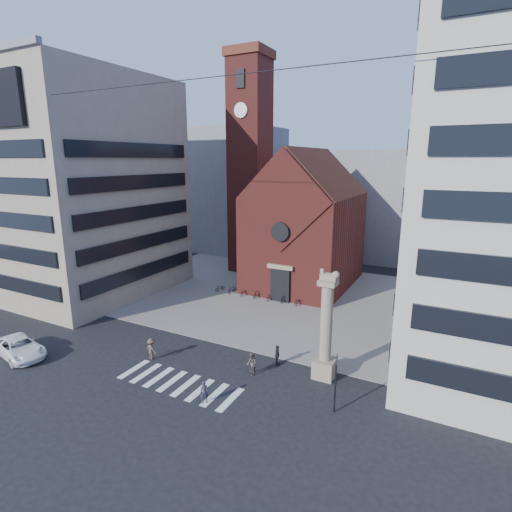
# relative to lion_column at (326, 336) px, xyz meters

# --- Properties ---
(ground) EXTENTS (120.00, 120.00, 0.00)m
(ground) POSITION_rel_lion_column_xyz_m (-10.01, -3.00, -3.46)
(ground) COLOR black
(ground) RESTS_ON ground
(piazza) EXTENTS (46.00, 30.00, 0.05)m
(piazza) POSITION_rel_lion_column_xyz_m (-10.01, 16.00, -3.43)
(piazza) COLOR gray
(piazza) RESTS_ON ground
(zebra_crossing) EXTENTS (10.20, 3.20, 0.01)m
(zebra_crossing) POSITION_rel_lion_column_xyz_m (-9.46, -6.00, -3.45)
(zebra_crossing) COLOR white
(zebra_crossing) RESTS_ON ground
(church) EXTENTS (12.00, 16.65, 18.00)m
(church) POSITION_rel_lion_column_xyz_m (-10.01, 22.04, 4.53)
(church) COLOR maroon
(church) RESTS_ON ground
(campanile) EXTENTS (5.50, 5.50, 31.20)m
(campanile) POSITION_rel_lion_column_xyz_m (-20.01, 25.00, 12.28)
(campanile) COLOR maroon
(campanile) RESTS_ON ground
(building_left) EXTENTS (18.00, 20.00, 26.00)m
(building_left) POSITION_rel_lion_column_xyz_m (-34.01, 7.00, 9.54)
(building_left) COLOR gray
(building_left) RESTS_ON ground
(bg_block_left) EXTENTS (16.00, 14.00, 22.00)m
(bg_block_left) POSITION_rel_lion_column_xyz_m (-30.01, 37.00, 7.54)
(bg_block_left) COLOR gray
(bg_block_left) RESTS_ON ground
(bg_block_mid) EXTENTS (14.00, 12.00, 18.00)m
(bg_block_mid) POSITION_rel_lion_column_xyz_m (-4.01, 42.00, 5.54)
(bg_block_mid) COLOR gray
(bg_block_mid) RESTS_ON ground
(bg_block_right) EXTENTS (16.00, 14.00, 24.00)m
(bg_block_right) POSITION_rel_lion_column_xyz_m (11.99, 39.00, 8.54)
(bg_block_right) COLOR gray
(bg_block_right) RESTS_ON ground
(lion_column) EXTENTS (1.63, 1.60, 8.68)m
(lion_column) POSITION_rel_lion_column_xyz_m (0.00, 0.00, 0.00)
(lion_column) COLOR gray
(lion_column) RESTS_ON ground
(traffic_light) EXTENTS (0.13, 0.16, 4.30)m
(traffic_light) POSITION_rel_lion_column_xyz_m (1.99, -4.00, -1.17)
(traffic_light) COLOR black
(traffic_light) RESTS_ON ground
(white_car) EXTENTS (6.21, 3.76, 1.61)m
(white_car) POSITION_rel_lion_column_xyz_m (-24.25, -8.89, -2.65)
(white_car) COLOR white
(white_car) RESTS_ON ground
(pedestrian_0) EXTENTS (0.70, 0.66, 1.60)m
(pedestrian_0) POSITION_rel_lion_column_xyz_m (-6.33, -7.11, -2.66)
(pedestrian_0) COLOR #2D2939
(pedestrian_0) RESTS_ON ground
(pedestrian_1) EXTENTS (1.12, 1.15, 1.86)m
(pedestrian_1) POSITION_rel_lion_column_xyz_m (-5.16, -2.33, -2.53)
(pedestrian_1) COLOR #554944
(pedestrian_1) RESTS_ON ground
(pedestrian_2) EXTENTS (0.68, 1.09, 1.72)m
(pedestrian_2) POSITION_rel_lion_column_xyz_m (-4.04, 0.00, -2.60)
(pedestrian_2) COLOR #27262D
(pedestrian_2) RESTS_ON ground
(pedestrian_3) EXTENTS (1.32, 0.91, 1.86)m
(pedestrian_3) POSITION_rel_lion_column_xyz_m (-13.85, -4.03, -2.53)
(pedestrian_3) COLOR #4E3D34
(pedestrian_3) RESTS_ON ground
(scooter_0) EXTENTS (0.91, 1.73, 0.87)m
(scooter_0) POSITION_rel_lion_column_xyz_m (-18.37, 13.78, -2.97)
(scooter_0) COLOR black
(scooter_0) RESTS_ON piazza
(scooter_1) EXTENTS (0.78, 1.66, 0.96)m
(scooter_1) POSITION_rel_lion_column_xyz_m (-16.58, 13.78, -2.93)
(scooter_1) COLOR black
(scooter_1) RESTS_ON piazza
(scooter_2) EXTENTS (0.91, 1.73, 0.87)m
(scooter_2) POSITION_rel_lion_column_xyz_m (-14.78, 13.78, -2.97)
(scooter_2) COLOR black
(scooter_2) RESTS_ON piazza
(scooter_3) EXTENTS (0.78, 1.66, 0.96)m
(scooter_3) POSITION_rel_lion_column_xyz_m (-12.98, 13.78, -2.93)
(scooter_3) COLOR black
(scooter_3) RESTS_ON piazza
(scooter_4) EXTENTS (0.91, 1.73, 0.87)m
(scooter_4) POSITION_rel_lion_column_xyz_m (-11.19, 13.78, -2.97)
(scooter_4) COLOR black
(scooter_4) RESTS_ON piazza
(scooter_5) EXTENTS (0.78, 1.66, 0.96)m
(scooter_5) POSITION_rel_lion_column_xyz_m (-9.39, 13.78, -2.93)
(scooter_5) COLOR black
(scooter_5) RESTS_ON piazza
(scooter_6) EXTENTS (0.91, 1.73, 0.87)m
(scooter_6) POSITION_rel_lion_column_xyz_m (-7.59, 13.78, -2.97)
(scooter_6) COLOR black
(scooter_6) RESTS_ON piazza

